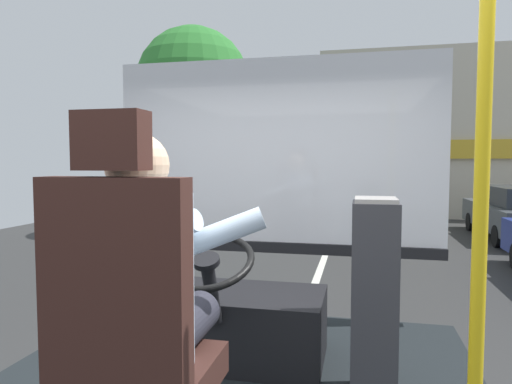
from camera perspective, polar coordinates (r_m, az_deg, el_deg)
ground at (r=10.78m, az=9.27°, el=-6.30°), size 18.00×44.00×0.06m
driver_seat at (r=1.65m, az=-15.27°, el=-17.73°), size 0.48×0.48×1.32m
bus_driver at (r=1.68m, az=-13.69°, el=-10.38°), size 0.79×0.55×0.80m
steering_console at (r=2.80m, az=-3.30°, el=-15.96°), size 1.10×0.94×0.79m
handrail_pole at (r=1.52m, az=26.30°, el=-2.92°), size 0.04×0.04×1.99m
fare_box at (r=2.36m, az=14.58°, el=-12.81°), size 0.22×0.27×0.99m
windshield_panel at (r=3.47m, az=2.32°, el=1.83°), size 2.50×0.08×1.48m
street_tree at (r=12.19m, az=-7.84°, el=13.15°), size 2.91×2.91×5.32m
shop_building at (r=18.61m, az=24.81°, el=6.31°), size 10.35×5.28×5.57m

